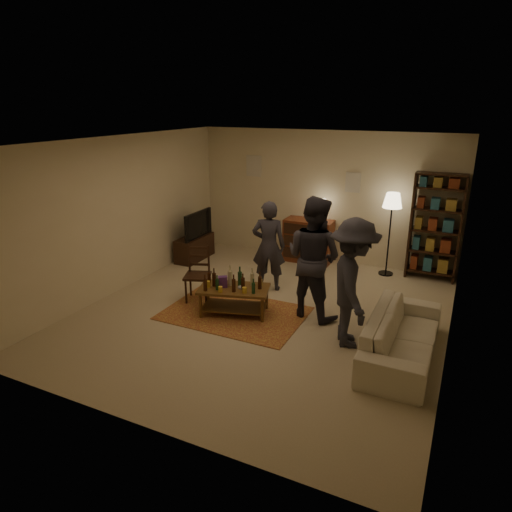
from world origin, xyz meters
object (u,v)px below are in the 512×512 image
Objects in this scene: dining_chair at (198,272)px; bookshelf at (435,226)px; person_left at (269,246)px; person_by_sofa at (353,284)px; dresser at (309,240)px; floor_lamp at (392,206)px; coffee_table at (234,290)px; sofa at (402,336)px; tv_stand at (195,242)px; person_right at (313,258)px.

bookshelf is (3.48, 2.74, 0.53)m from dining_chair.
person_by_sofa is at bearing 127.21° from person_left.
dresser is 1.88m from floor_lamp.
coffee_table is 0.90× the size of dresser.
bookshelf is 3.26m from sofa.
bookshelf reaches higher than coffee_table.
person_left is (0.08, 1.18, 0.41)m from coffee_table.
tv_stand is 4.84m from bookshelf.
bookshelf is at bearing 11.80° from tv_stand.
dresser is 0.75× the size of person_by_sofa.
floor_lamp is 3.30m from sofa.
dining_chair is 0.59× the size of person_left.
dining_chair is at bearing -111.27° from dresser.
coffee_table is at bearing -131.68° from bookshelf.
tv_stand is at bearing -10.13° from person_right.
coffee_table is 0.59× the size of sofa.
floor_lamp reaches higher than dining_chair.
bookshelf reaches higher than tv_stand.
floor_lamp is at bearing -21.81° from person_by_sofa.
tv_stand is at bearing -168.20° from bookshelf.
person_left reaches higher than dresser.
bookshelf reaches higher than dining_chair.
dining_chair reaches higher than coffee_table.
floor_lamp is at bearing 56.58° from coffee_table.
sofa is at bearing 170.78° from person_right.
person_left is at bearing -145.05° from bookshelf.
person_left reaches higher than floor_lamp.
floor_lamp is at bearing -154.26° from person_left.
floor_lamp is (1.88, 2.84, 0.97)m from coffee_table.
coffee_table is at bearing 85.93° from sofa.
sofa is at bearing -25.34° from tv_stand.
bookshelf is 1.12× the size of person_by_sofa.
dresser reaches higher than dining_chair.
dining_chair is at bearing 162.94° from coffee_table.
person_right is at bearing -69.58° from dresser.
coffee_table is 4.06m from bookshelf.
person_by_sofa is at bearing 86.04° from sofa.
sofa is at bearing -76.19° from floor_lamp.
person_by_sofa reaches higher than sofa.
floor_lamp is at bearing -92.11° from person_right.
person_left is 0.90× the size of person_by_sofa.
person_by_sofa is (0.77, -0.64, -0.06)m from person_right.
person_right is at bearing 65.28° from sofa.
dresser is at bearing -178.43° from bookshelf.
tv_stand is at bearing 104.23° from dining_chair.
dining_chair is 0.91× the size of tv_stand.
dresser is 3.93m from sofa.
person_left reaches higher than dining_chair.
dining_chair is at bearing 82.76° from sofa.
person_left reaches higher than coffee_table.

